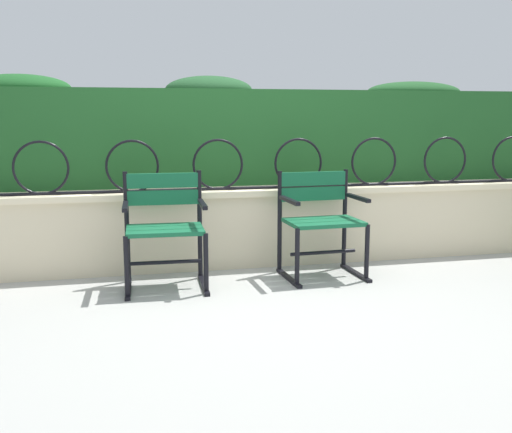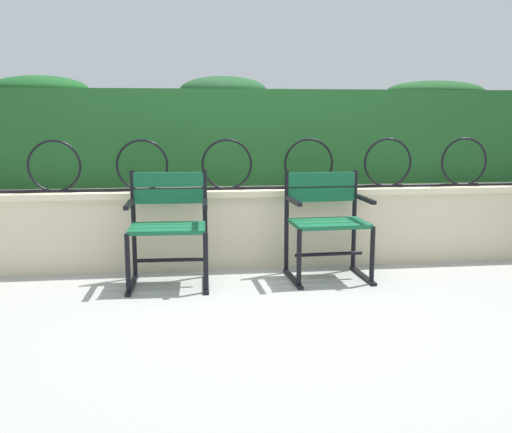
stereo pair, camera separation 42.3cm
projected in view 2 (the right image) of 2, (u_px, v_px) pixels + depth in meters
name	position (u px, v px, depth m)	size (l,w,h in m)	color
ground_plane	(259.00, 297.00, 4.18)	(60.00, 60.00, 0.00)	#9E9E99
stone_wall	(243.00, 226.00, 5.08)	(7.25, 0.41, 0.65)	beige
iron_arch_fence	(229.00, 167.00, 4.90)	(6.71, 0.02, 0.42)	black
hedge_row	(237.00, 133.00, 5.39)	(7.10, 0.56, 0.95)	#1E5123
park_chair_left	(168.00, 224.00, 4.46)	(0.61, 0.54, 0.85)	#145B38
park_chair_right	(327.00, 220.00, 4.65)	(0.62, 0.54, 0.82)	#145B38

